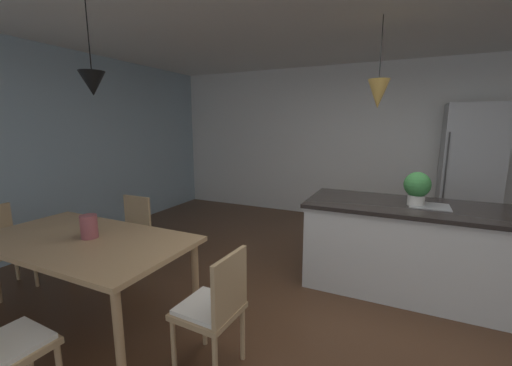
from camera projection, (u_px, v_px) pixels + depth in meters
The scene contains 13 objects.
ground_plane at pixel (360, 327), 2.70m from camera, with size 10.00×8.40×0.04m, color #4C301E.
wall_back_kitchen at pixel (390, 144), 5.35m from camera, with size 10.00×0.12×2.70m, color white.
window_wall_left_glazing at pixel (44, 150), 4.14m from camera, with size 0.06×8.40×2.70m, color #9EB7C6.
dining_table at pixel (84, 246), 2.62m from camera, with size 1.80×0.97×0.76m.
chair_far_left at pixel (130, 232), 3.59m from camera, with size 0.40×0.40×0.87m.
chair_window_end at pixel (1, 246), 3.19m from camera, with size 0.40×0.40×0.87m.
chair_kitchen_end at pixel (214, 307), 2.13m from camera, with size 0.42×0.42×0.87m.
kitchen_island at pixel (409, 247), 3.20m from camera, with size 2.03×0.90×0.91m.
refrigerator at pixel (469, 173), 4.60m from camera, with size 0.75×0.67×1.98m.
pendant_over_table at pixel (93, 83), 2.42m from camera, with size 0.20×0.20×0.80m.
pendant_over_island_main at pixel (378, 94), 3.09m from camera, with size 0.21×0.21×0.86m.
potted_plant_on_island at pixel (417, 187), 3.08m from camera, with size 0.25×0.25×0.33m.
vase_on_dining_table at pixel (89, 227), 2.61m from camera, with size 0.13×0.13×0.19m.
Camera 1 is at (0.23, -2.58, 1.68)m, focal length 22.16 mm.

